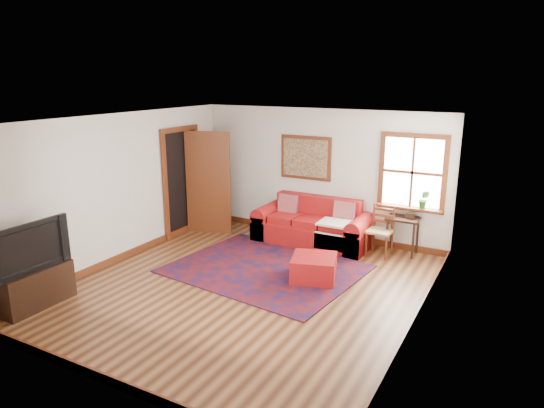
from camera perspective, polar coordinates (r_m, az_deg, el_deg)
The scene contains 13 objects.
ground at distance 7.44m, azimuth -2.97°, elevation -9.69°, with size 5.50×5.50×0.00m, color #452312.
room_envelope at distance 6.93m, azimuth -3.09°, elevation 2.85°, with size 5.04×5.54×2.52m.
window at distance 8.83m, azimuth 16.30°, elevation 2.66°, with size 1.18×0.20×1.38m.
doorway at distance 9.70m, azimuth -8.72°, elevation 2.69°, with size 0.89×1.08×2.14m.
framed_artwork at distance 9.44m, azimuth 3.97°, elevation 5.45°, with size 1.05×0.07×0.85m.
persian_rug at distance 8.06m, azimuth -0.79°, elevation -7.61°, with size 2.93×2.35×0.02m, color #5E0E0D.
red_leather_sofa at distance 9.25m, azimuth 4.83°, elevation -2.85°, with size 2.18×0.90×0.85m.
red_ottoman at distance 7.63m, azimuth 4.94°, elevation -7.54°, with size 0.67×0.67×0.38m, color #A31516.
side_table at distance 8.87m, azimuth 15.16°, elevation -2.29°, with size 0.56×0.42×0.67m.
ladder_back_chair at distance 8.75m, azimuth 12.69°, elevation -2.84°, with size 0.44×0.42×0.89m.
media_cabinet at distance 7.52m, azimuth -26.18°, elevation -8.74°, with size 0.45×1.00×0.55m, color black.
television at distance 7.26m, azimuth -27.12°, elevation -4.50°, with size 1.18×0.15×0.68m, color black.
candle_hurricane at distance 7.58m, azimuth -23.76°, elevation -5.36°, with size 0.12×0.12×0.18m.
Camera 1 is at (3.56, -5.76, 3.10)m, focal length 32.00 mm.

